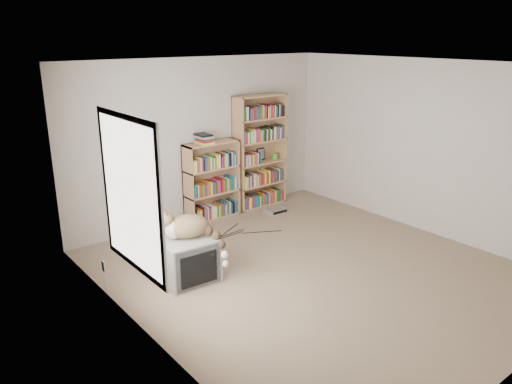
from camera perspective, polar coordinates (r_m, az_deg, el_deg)
floor at (r=6.36m, az=6.47°, el=-8.86°), size 4.50×5.00×0.01m
wall_back at (r=7.81m, az=-6.31°, el=5.93°), size 4.50×0.02×2.50m
wall_left at (r=4.65m, az=-13.07°, el=-2.69°), size 0.02×5.00×2.50m
wall_right at (r=7.63m, az=18.91°, el=4.81°), size 0.02×5.00×2.50m
ceiling at (r=5.70m, az=7.36°, el=14.23°), size 4.50×5.00×0.02m
window at (r=4.78m, az=-14.12°, el=-0.31°), size 0.02×1.22×1.52m
crt_tv at (r=6.02m, az=-7.88°, el=-7.65°), size 0.66×0.61×0.54m
cat at (r=5.86m, az=-7.24°, el=-4.33°), size 0.70×0.75×0.62m
bookcase_tall at (r=8.37m, az=0.38°, el=4.33°), size 0.94×0.30×1.88m
bookcase_short at (r=7.90m, az=-5.14°, el=0.93°), size 0.89×0.30×1.23m
book_stack at (r=7.64m, az=-5.96°, el=6.09°), size 0.21×0.28×0.15m
green_mug at (r=8.57m, az=2.11°, el=4.13°), size 0.09×0.09×0.10m
framed_print at (r=8.50m, az=0.55°, el=4.38°), size 0.15×0.05×0.20m
dvd_player at (r=8.24m, az=2.19°, el=-2.10°), size 0.35×0.26×0.08m
wall_outlet at (r=5.94m, az=-17.02°, el=-8.14°), size 0.01×0.08×0.13m
floor_cables at (r=7.26m, az=-2.16°, el=-5.22°), size 1.20×0.70×0.01m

